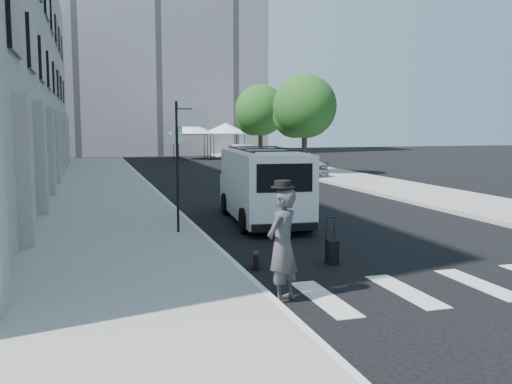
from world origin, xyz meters
TOP-DOWN VIEW (x-y plane):
  - ground at (0.00, 0.00)m, footprint 120.00×120.00m
  - sidewalk_left at (-4.25, 16.00)m, footprint 4.50×48.00m
  - sidewalk_right at (9.00, 20.00)m, footprint 4.00×56.00m
  - building_far at (2.00, 50.00)m, footprint 22.00×12.00m
  - sign_pole at (-2.36, 3.20)m, footprint 1.03×0.07m
  - tree_near at (7.50, 20.15)m, footprint 3.80×3.83m
  - tree_far at (7.50, 29.15)m, footprint 3.80×3.83m
  - tent_left at (4.00, 38.00)m, footprint 4.00×4.00m
  - tent_right at (7.20, 38.50)m, footprint 4.00×4.00m
  - businessman at (-1.76, -2.93)m, footprint 0.86×0.83m
  - briefcase at (-1.53, -0.60)m, footprint 0.25×0.46m
  - suitcase at (0.18, -0.68)m, footprint 0.28×0.40m
  - cargo_van at (0.35, 5.05)m, footprint 2.44×5.97m
  - parked_car_a at (6.80, 19.19)m, footprint 2.47×5.17m
  - parked_car_b at (6.11, 28.33)m, footprint 1.99×4.95m
  - parked_car_c at (6.80, 29.34)m, footprint 2.58×5.12m

SIDE VIEW (x-z plane):
  - ground at x=0.00m, z-range 0.00..0.00m
  - sidewalk_left at x=-4.25m, z-range 0.00..0.15m
  - sidewalk_right at x=9.00m, z-range 0.00..0.15m
  - briefcase at x=-1.53m, z-range 0.00..0.34m
  - suitcase at x=0.18m, z-range -0.24..0.78m
  - parked_car_c at x=6.80m, z-range 0.00..1.43m
  - parked_car_b at x=6.11m, z-range 0.00..1.60m
  - parked_car_a at x=6.80m, z-range 0.00..1.71m
  - businessman at x=-1.76m, z-range 0.00..1.98m
  - cargo_van at x=0.35m, z-range 0.04..2.25m
  - sign_pole at x=-2.36m, z-range 0.90..4.40m
  - tent_left at x=4.00m, z-range 1.11..4.31m
  - tent_right at x=7.20m, z-range 1.11..4.31m
  - tree_near at x=7.50m, z-range 0.96..6.99m
  - tree_far at x=7.50m, z-range 0.96..6.99m
  - building_far at x=2.00m, z-range 0.00..25.00m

